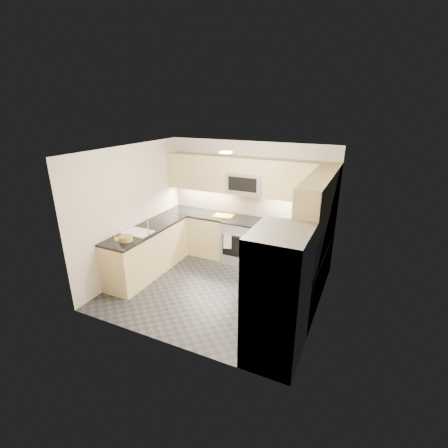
% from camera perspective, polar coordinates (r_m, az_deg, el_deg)
% --- Properties ---
extents(floor, '(3.60, 3.20, 0.00)m').
position_cam_1_polar(floor, '(6.09, -1.43, -11.24)').
color(floor, black).
rests_on(floor, ground).
extents(ceiling, '(3.60, 3.20, 0.02)m').
position_cam_1_polar(ceiling, '(5.24, -1.67, 12.75)').
color(ceiling, beige).
rests_on(ceiling, wall_back).
extents(wall_back, '(3.60, 0.02, 2.50)m').
position_cam_1_polar(wall_back, '(6.94, 4.40, 4.03)').
color(wall_back, beige).
rests_on(wall_back, floor).
extents(wall_front, '(3.60, 0.02, 2.50)m').
position_cam_1_polar(wall_front, '(4.30, -11.21, -6.96)').
color(wall_front, beige).
rests_on(wall_front, floor).
extents(wall_left, '(0.02, 3.20, 2.50)m').
position_cam_1_polar(wall_left, '(6.51, -15.86, 2.20)').
color(wall_left, beige).
rests_on(wall_left, floor).
extents(wall_right, '(0.02, 3.20, 2.50)m').
position_cam_1_polar(wall_right, '(5.05, 17.06, -3.21)').
color(wall_right, beige).
rests_on(wall_right, floor).
extents(base_cab_back_left, '(1.42, 0.60, 0.90)m').
position_cam_1_polar(base_cab_back_left, '(7.38, -4.53, -1.52)').
color(base_cab_back_left, tan).
rests_on(base_cab_back_left, floor).
extents(base_cab_back_right, '(1.42, 0.60, 0.90)m').
position_cam_1_polar(base_cab_back_right, '(6.66, 12.10, -4.47)').
color(base_cab_back_right, tan).
rests_on(base_cab_back_right, floor).
extents(base_cab_right, '(0.60, 1.70, 0.90)m').
position_cam_1_polar(base_cab_right, '(5.58, 13.39, -9.71)').
color(base_cab_right, tan).
rests_on(base_cab_right, floor).
extents(base_cab_peninsula, '(0.60, 2.00, 0.90)m').
position_cam_1_polar(base_cab_peninsula, '(6.61, -13.21, -4.72)').
color(base_cab_peninsula, tan).
rests_on(base_cab_peninsula, floor).
extents(countertop_back_left, '(1.42, 0.63, 0.04)m').
position_cam_1_polar(countertop_back_left, '(7.22, -4.63, 1.94)').
color(countertop_back_left, black).
rests_on(countertop_back_left, base_cab_back_left).
extents(countertop_back_right, '(1.42, 0.63, 0.04)m').
position_cam_1_polar(countertop_back_right, '(6.48, 12.40, -0.69)').
color(countertop_back_right, black).
rests_on(countertop_back_right, base_cab_back_right).
extents(countertop_right, '(0.63, 1.70, 0.04)m').
position_cam_1_polar(countertop_right, '(5.36, 13.79, -5.35)').
color(countertop_right, black).
rests_on(countertop_right, base_cab_right).
extents(countertop_peninsula, '(0.63, 2.00, 0.04)m').
position_cam_1_polar(countertop_peninsula, '(6.43, -13.55, -0.93)').
color(countertop_peninsula, black).
rests_on(countertop_peninsula, base_cab_peninsula).
extents(upper_cab_back, '(3.60, 0.35, 0.75)m').
position_cam_1_polar(upper_cab_back, '(6.64, 3.99, 8.42)').
color(upper_cab_back, tan).
rests_on(upper_cab_back, wall_back).
extents(upper_cab_right, '(0.35, 1.95, 0.75)m').
position_cam_1_polar(upper_cab_right, '(5.15, 16.28, 4.11)').
color(upper_cab_right, tan).
rests_on(upper_cab_right, wall_right).
extents(backsplash_back, '(3.60, 0.01, 0.51)m').
position_cam_1_polar(backsplash_back, '(6.95, 4.38, 3.58)').
color(backsplash_back, tan).
rests_on(backsplash_back, wall_back).
extents(backsplash_right, '(0.01, 2.30, 0.51)m').
position_cam_1_polar(backsplash_right, '(5.49, 17.69, -2.00)').
color(backsplash_right, tan).
rests_on(backsplash_right, wall_right).
extents(gas_range, '(0.76, 0.65, 0.91)m').
position_cam_1_polar(gas_range, '(6.92, 3.26, -2.98)').
color(gas_range, '#A8AAB0').
rests_on(gas_range, floor).
extents(range_cooktop, '(0.76, 0.65, 0.03)m').
position_cam_1_polar(range_cooktop, '(6.75, 3.34, 0.60)').
color(range_cooktop, black).
rests_on(range_cooktop, gas_range).
extents(oven_door_glass, '(0.62, 0.02, 0.45)m').
position_cam_1_polar(oven_door_glass, '(6.64, 2.19, -4.05)').
color(oven_door_glass, black).
rests_on(oven_door_glass, gas_range).
extents(oven_handle, '(0.60, 0.02, 0.02)m').
position_cam_1_polar(oven_handle, '(6.52, 2.15, -1.95)').
color(oven_handle, '#B2B5BA').
rests_on(oven_handle, gas_range).
extents(microwave, '(0.76, 0.40, 0.40)m').
position_cam_1_polar(microwave, '(6.64, 3.88, 7.32)').
color(microwave, gray).
rests_on(microwave, upper_cab_back).
extents(microwave_door, '(0.60, 0.01, 0.28)m').
position_cam_1_polar(microwave_door, '(6.46, 3.21, 6.96)').
color(microwave_door, black).
rests_on(microwave_door, microwave).
extents(refrigerator, '(0.70, 0.90, 1.80)m').
position_cam_1_polar(refrigerator, '(4.26, 9.33, -12.47)').
color(refrigerator, '#96999D').
rests_on(refrigerator, floor).
extents(fridge_handle_left, '(0.02, 0.02, 1.20)m').
position_cam_1_polar(fridge_handle_left, '(4.19, 3.69, -12.08)').
color(fridge_handle_left, '#B2B5BA').
rests_on(fridge_handle_left, refrigerator).
extents(fridge_handle_right, '(0.02, 0.02, 1.20)m').
position_cam_1_polar(fridge_handle_right, '(4.48, 5.42, -9.81)').
color(fridge_handle_right, '#B2B5BA').
rests_on(fridge_handle_right, refrigerator).
extents(sink_basin, '(0.52, 0.38, 0.16)m').
position_cam_1_polar(sink_basin, '(6.27, -14.92, -2.01)').
color(sink_basin, white).
rests_on(sink_basin, base_cab_peninsula).
extents(faucet, '(0.03, 0.03, 0.28)m').
position_cam_1_polar(faucet, '(6.04, -13.18, -0.68)').
color(faucet, silver).
rests_on(faucet, countertop_peninsula).
extents(utensil_bowl, '(0.38, 0.38, 0.17)m').
position_cam_1_polar(utensil_bowl, '(6.25, 14.76, -0.62)').
color(utensil_bowl, '#53AF4B').
rests_on(utensil_bowl, countertop_back_right).
extents(cutting_board, '(0.44, 0.33, 0.01)m').
position_cam_1_polar(cutting_board, '(6.95, -0.09, 1.48)').
color(cutting_board, orange).
rests_on(cutting_board, countertop_back_left).
extents(fruit_basket, '(0.31, 0.31, 0.09)m').
position_cam_1_polar(fruit_basket, '(5.93, -16.88, -2.43)').
color(fruit_basket, '#9E8549').
rests_on(fruit_basket, countertop_peninsula).
extents(fruit_apple, '(0.06, 0.06, 0.06)m').
position_cam_1_polar(fruit_apple, '(5.88, -18.83, -2.10)').
color(fruit_apple, red).
rests_on(fruit_apple, fruit_basket).
extents(fruit_pear, '(0.07, 0.07, 0.07)m').
position_cam_1_polar(fruit_pear, '(5.75, -18.41, -2.55)').
color(fruit_pear, '#65B34C').
rests_on(fruit_pear, fruit_basket).
extents(dish_towel_check, '(0.16, 0.06, 0.31)m').
position_cam_1_polar(dish_towel_check, '(6.64, 0.61, -3.12)').
color(dish_towel_check, silver).
rests_on(dish_towel_check, oven_handle).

